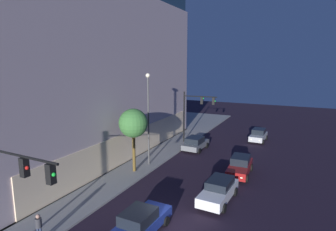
# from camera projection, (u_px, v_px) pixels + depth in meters

# --- Properties ---
(ground_plane) EXTENTS (120.00, 120.00, 0.00)m
(ground_plane) POSITION_uv_depth(u_px,v_px,m) (173.00, 228.00, 17.95)
(ground_plane) COLOR black
(modern_building) EXTENTS (31.49, 21.45, 19.91)m
(modern_building) POSITION_uv_depth(u_px,v_px,m) (56.00, 68.00, 33.49)
(modern_building) COLOR #4C4C51
(modern_building) RESTS_ON ground
(traffic_light_near_corner) EXTENTS (0.36, 4.93, 6.57)m
(traffic_light_near_corner) POSITION_uv_depth(u_px,v_px,m) (14.00, 183.00, 13.23)
(traffic_light_near_corner) COLOR black
(traffic_light_near_corner) RESTS_ON sidewalk_corner
(traffic_light_far_corner) EXTENTS (0.58, 4.34, 6.64)m
(traffic_light_far_corner) POSITION_uv_depth(u_px,v_px,m) (196.00, 108.00, 35.93)
(traffic_light_far_corner) COLOR black
(traffic_light_far_corner) RESTS_ON sidewalk_corner
(street_lamp_sidewalk) EXTENTS (0.44, 0.44, 9.27)m
(street_lamp_sidewalk) POSITION_uv_depth(u_px,v_px,m) (148.00, 109.00, 27.95)
(street_lamp_sidewalk) COLOR #464646
(street_lamp_sidewalk) RESTS_ON sidewalk_corner
(sidewalk_tree) EXTENTS (2.73, 2.73, 6.09)m
(sidewalk_tree) POSITION_uv_depth(u_px,v_px,m) (133.00, 124.00, 26.25)
(sidewalk_tree) COLOR brown
(sidewalk_tree) RESTS_ON sidewalk_corner
(pedestrian_waiting) EXTENTS (0.36, 0.36, 1.73)m
(pedestrian_waiting) POSITION_uv_depth(u_px,v_px,m) (39.00, 226.00, 16.15)
(pedestrian_waiting) COLOR #2D3851
(pedestrian_waiting) RESTS_ON sidewalk_corner
(car_blue) EXTENTS (4.73, 2.20, 1.66)m
(car_blue) POSITION_uv_depth(u_px,v_px,m) (141.00, 222.00, 17.17)
(car_blue) COLOR navy
(car_blue) RESTS_ON ground
(car_white) EXTENTS (4.85, 2.25, 1.65)m
(car_white) POSITION_uv_depth(u_px,v_px,m) (219.00, 190.00, 21.41)
(car_white) COLOR silver
(car_white) RESTS_ON ground
(car_red) EXTENTS (4.77, 2.15, 1.73)m
(car_red) POSITION_uv_depth(u_px,v_px,m) (240.00, 166.00, 26.46)
(car_red) COLOR maroon
(car_red) RESTS_ON ground
(car_grey) EXTENTS (4.33, 2.30, 1.62)m
(car_grey) POSITION_uv_depth(u_px,v_px,m) (195.00, 143.00, 34.12)
(car_grey) COLOR slate
(car_grey) RESTS_ON ground
(car_silver) EXTENTS (4.12, 2.11, 1.65)m
(car_silver) POSITION_uv_depth(u_px,v_px,m) (258.00, 135.00, 37.95)
(car_silver) COLOR #B7BABF
(car_silver) RESTS_ON ground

